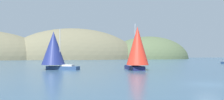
# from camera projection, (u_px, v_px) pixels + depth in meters

# --- Properties ---
(ground_plane) EXTENTS (360.00, 360.00, 0.00)m
(ground_plane) POSITION_uv_depth(u_px,v_px,m) (207.00, 84.00, 25.63)
(ground_plane) COLOR #385670
(headland_right) EXTENTS (60.30, 44.00, 33.00)m
(headland_right) POSITION_uv_depth(u_px,v_px,m) (149.00, 59.00, 172.33)
(headland_right) COLOR #4C5B3D
(headland_right) RESTS_ON ground_plane
(headland_center) EXTENTS (87.03, 44.00, 41.33)m
(headland_center) POSITION_uv_depth(u_px,v_px,m) (75.00, 59.00, 156.01)
(headland_center) COLOR #6B664C
(headland_center) RESTS_ON ground_plane
(sailboat_navy_sail) EXTENTS (9.01, 7.64, 8.88)m
(sailboat_navy_sail) POSITION_uv_depth(u_px,v_px,m) (54.00, 49.00, 50.94)
(sailboat_navy_sail) COLOR navy
(sailboat_navy_sail) RESTS_ON ground_plane
(sailboat_scarlet_sail) EXTENTS (5.09, 9.09, 9.86)m
(sailboat_scarlet_sail) POSITION_uv_depth(u_px,v_px,m) (137.00, 48.00, 48.21)
(sailboat_scarlet_sail) COLOR #191E4C
(sailboat_scarlet_sail) RESTS_ON ground_plane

